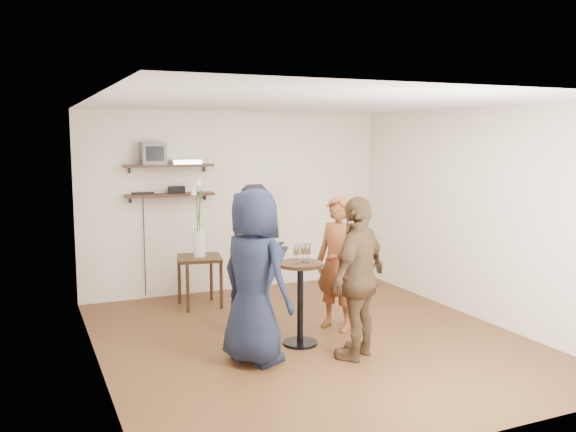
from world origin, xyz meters
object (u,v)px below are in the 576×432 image
object	(u,v)px
side_table	(200,265)
drinks_table	(300,292)
crt_monitor	(153,153)
dvd_deck	(186,162)
person_plaid	(338,263)
person_brown	(359,278)
person_navy	(254,277)
radio	(177,190)
person_dark	(259,258)

from	to	relation	value
side_table	drinks_table	bearing A→B (deg)	-72.94
crt_monitor	dvd_deck	world-z (taller)	crt_monitor
crt_monitor	side_table	distance (m)	1.63
person_plaid	person_brown	bearing A→B (deg)	-41.86
drinks_table	person_navy	bearing A→B (deg)	-155.71
person_plaid	drinks_table	bearing A→B (deg)	-90.00
person_plaid	person_navy	world-z (taller)	person_navy
radio	person_dark	xyz separation A→B (m)	(0.51, -1.81, -0.66)
drinks_table	person_brown	size ratio (longest dim) A/B	0.55
crt_monitor	person_navy	size ratio (longest dim) A/B	0.18
dvd_deck	side_table	bearing A→B (deg)	-88.69
dvd_deck	drinks_table	xyz separation A→B (m)	(0.60, -2.47, -1.32)
dvd_deck	person_plaid	world-z (taller)	dvd_deck
person_dark	person_navy	xyz separation A→B (m)	(-0.41, -0.95, 0.02)
side_table	person_plaid	distance (m)	2.01
side_table	person_brown	world-z (taller)	person_brown
person_dark	person_brown	size ratio (longest dim) A/B	1.03
radio	person_brown	bearing A→B (deg)	-70.00
radio	person_navy	xyz separation A→B (m)	(0.10, -2.76, -0.64)
person_navy	person_brown	size ratio (longest dim) A/B	1.05
radio	person_brown	xyz separation A→B (m)	(1.11, -3.05, -0.69)
person_plaid	person_navy	bearing A→B (deg)	-91.15
person_plaid	dvd_deck	bearing A→B (deg)	-177.12
crt_monitor	radio	bearing A→B (deg)	0.00
crt_monitor	person_plaid	world-z (taller)	crt_monitor
radio	drinks_table	world-z (taller)	radio
drinks_table	person_plaid	xyz separation A→B (m)	(0.62, 0.31, 0.20)
side_table	dvd_deck	bearing A→B (deg)	91.31
person_plaid	person_navy	xyz separation A→B (m)	(-1.26, -0.60, 0.09)
crt_monitor	radio	xyz separation A→B (m)	(0.31, 0.00, -0.50)
drinks_table	person_brown	bearing A→B (deg)	-57.11
side_table	person_plaid	bearing A→B (deg)	-52.81
dvd_deck	radio	distance (m)	0.40
person_brown	crt_monitor	bearing A→B (deg)	-97.89
radio	side_table	world-z (taller)	radio
person_plaid	person_dark	xyz separation A→B (m)	(-0.85, 0.35, 0.07)
side_table	person_navy	xyz separation A→B (m)	(-0.05, -2.19, 0.31)
dvd_deck	crt_monitor	bearing A→B (deg)	180.00
person_plaid	person_brown	xyz separation A→B (m)	(-0.24, -0.90, 0.05)
drinks_table	person_dark	distance (m)	0.75
crt_monitor	dvd_deck	distance (m)	0.46
crt_monitor	side_table	size ratio (longest dim) A/B	0.48
side_table	crt_monitor	bearing A→B (deg)	129.19
dvd_deck	drinks_table	distance (m)	2.86
person_brown	dvd_deck	bearing A→B (deg)	-105.18
person_dark	person_brown	bearing A→B (deg)	-82.90
person_navy	drinks_table	bearing A→B (deg)	-90.00
radio	person_plaid	bearing A→B (deg)	-57.85
crt_monitor	person_dark	size ratio (longest dim) A/B	0.19
person_dark	dvd_deck	bearing A→B (deg)	82.98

